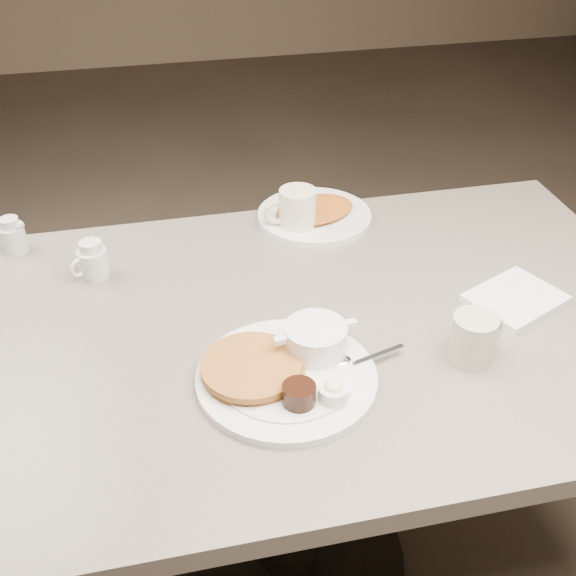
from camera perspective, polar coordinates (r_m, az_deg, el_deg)
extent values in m
cube|color=#4C3F33|center=(1.91, 0.14, -21.19)|extent=(7.00, 8.00, 0.02)
cube|color=slate|center=(1.36, 0.18, -3.58)|extent=(1.50, 0.90, 0.04)
cylinder|color=black|center=(1.60, 0.16, -13.53)|extent=(0.14, 0.14, 0.69)
cylinder|color=black|center=(1.89, 0.14, -20.77)|extent=(0.56, 0.56, 0.03)
cylinder|color=white|center=(1.22, -0.12, -7.18)|extent=(0.35, 0.35, 0.01)
cylinder|color=white|center=(1.21, -0.12, -6.84)|extent=(0.26, 0.26, 0.00)
cylinder|color=#9F6027|center=(1.22, -2.77, -6.44)|extent=(0.20, 0.20, 0.01)
cylinder|color=#9F6027|center=(1.21, -2.95, -6.23)|extent=(0.19, 0.19, 0.01)
cylinder|color=white|center=(1.24, 2.20, -4.12)|extent=(0.12, 0.12, 0.05)
cube|color=white|center=(1.22, -0.57, -4.15)|extent=(0.03, 0.02, 0.01)
cube|color=white|center=(1.26, 4.92, -2.84)|extent=(0.03, 0.02, 0.01)
ellipsoid|color=white|center=(1.24, 1.55, -3.65)|extent=(0.05, 0.05, 0.03)
ellipsoid|color=white|center=(1.24, 3.00, -3.69)|extent=(0.05, 0.05, 0.02)
cylinder|color=black|center=(1.15, 0.88, -8.50)|extent=(0.06, 0.06, 0.04)
cylinder|color=white|center=(1.16, 3.63, -8.36)|extent=(0.06, 0.06, 0.03)
ellipsoid|color=beige|center=(1.16, 3.65, -7.85)|extent=(0.03, 0.03, 0.02)
cube|color=silver|center=(1.26, 6.91, -5.40)|extent=(0.12, 0.04, 0.00)
ellipsoid|color=silver|center=(1.24, 4.22, -5.78)|extent=(0.04, 0.03, 0.01)
cylinder|color=beige|center=(1.28, 14.48, -3.95)|extent=(0.10, 0.10, 0.09)
cylinder|color=black|center=(1.26, 14.75, -2.54)|extent=(0.08, 0.08, 0.01)
torus|color=beige|center=(1.31, 15.86, -3.31)|extent=(0.06, 0.03, 0.06)
cube|color=silver|center=(1.46, 17.63, -0.89)|extent=(0.21, 0.20, 0.02)
cylinder|color=silver|center=(1.61, 0.77, 6.19)|extent=(0.09, 0.09, 0.10)
torus|color=silver|center=(1.61, -0.86, 6.07)|extent=(0.06, 0.02, 0.06)
cylinder|color=silver|center=(1.52, -15.24, 1.93)|extent=(0.08, 0.08, 0.06)
cylinder|color=silver|center=(1.50, -15.47, 3.21)|extent=(0.05, 0.05, 0.02)
cone|color=silver|center=(1.51, -14.71, 3.45)|extent=(0.03, 0.03, 0.02)
torus|color=silver|center=(1.50, -16.27, 1.57)|extent=(0.04, 0.03, 0.04)
cylinder|color=beige|center=(1.65, -21.02, 3.66)|extent=(0.06, 0.06, 0.06)
cylinder|color=beige|center=(1.63, -21.31, 4.86)|extent=(0.04, 0.04, 0.02)
cone|color=beige|center=(1.62, -20.67, 4.63)|extent=(0.03, 0.03, 0.02)
torus|color=beige|center=(1.67, -21.88, 3.96)|extent=(0.04, 0.03, 0.04)
cylinder|color=silver|center=(1.68, 2.11, 5.74)|extent=(0.34, 0.34, 0.01)
ellipsoid|color=#B55F1D|center=(1.67, 2.12, 6.26)|extent=(0.23, 0.19, 0.02)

